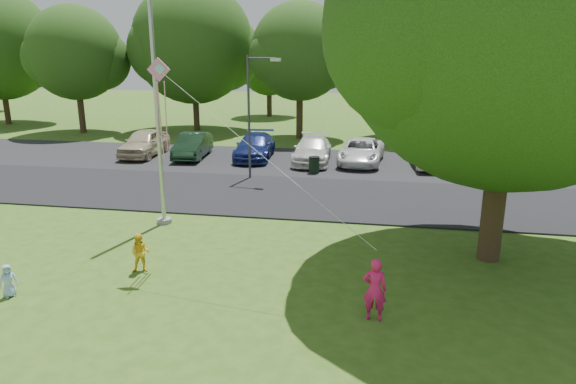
% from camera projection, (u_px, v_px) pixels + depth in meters
% --- Properties ---
extents(ground, '(120.00, 120.00, 0.00)m').
position_uv_depth(ground, '(218.00, 298.00, 12.32)').
color(ground, '#335917').
rests_on(ground, ground).
extents(park_road, '(60.00, 6.00, 0.06)m').
position_uv_depth(park_road, '(285.00, 195.00, 20.85)').
color(park_road, black).
rests_on(park_road, ground).
extents(parking_strip, '(42.00, 7.00, 0.06)m').
position_uv_depth(parking_strip, '(307.00, 162.00, 27.01)').
color(parking_strip, black).
rests_on(parking_strip, ground).
extents(flagpole, '(0.50, 0.50, 10.00)m').
position_uv_depth(flagpole, '(156.00, 101.00, 16.53)').
color(flagpole, '#B7BABF').
rests_on(flagpole, ground).
extents(street_lamp, '(1.55, 0.39, 5.53)m').
position_uv_depth(street_lamp, '(253.00, 106.00, 22.71)').
color(street_lamp, '#3F3F44').
rests_on(street_lamp, ground).
extents(trash_can, '(0.53, 0.53, 0.84)m').
position_uv_depth(trash_can, '(314.00, 165.00, 24.42)').
color(trash_can, black).
rests_on(trash_can, ground).
extents(big_tree, '(9.98, 9.48, 11.61)m').
position_uv_depth(big_tree, '(512.00, 14.00, 12.80)').
color(big_tree, '#332316').
rests_on(big_tree, ground).
extents(tree_row, '(64.35, 11.94, 10.88)m').
position_uv_depth(tree_row, '(351.00, 50.00, 33.49)').
color(tree_row, '#332316').
rests_on(tree_row, ground).
extents(horizon_trees, '(77.46, 7.20, 7.02)m').
position_uv_depth(horizon_trees, '(387.00, 67.00, 42.60)').
color(horizon_trees, '#332316').
rests_on(horizon_trees, ground).
extents(parked_cars, '(20.00, 5.03, 1.45)m').
position_uv_depth(parked_cars, '(311.00, 149.00, 26.81)').
color(parked_cars, '#C6B793').
rests_on(parked_cars, ground).
extents(woman, '(0.54, 0.36, 1.44)m').
position_uv_depth(woman, '(375.00, 289.00, 11.17)').
color(woman, '#E01D63').
rests_on(woman, ground).
extents(child_yellow, '(0.61, 0.53, 1.08)m').
position_uv_depth(child_yellow, '(140.00, 253.00, 13.64)').
color(child_yellow, yellow).
rests_on(child_yellow, ground).
extents(child_blue, '(0.46, 0.47, 0.82)m').
position_uv_depth(child_blue, '(8.00, 281.00, 12.30)').
color(child_blue, '#A2C2F9').
rests_on(child_blue, ground).
extents(kite, '(5.94, 2.43, 3.94)m').
position_uv_depth(kite, '(164.00, 90.00, 13.00)').
color(kite, pink).
rests_on(kite, ground).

